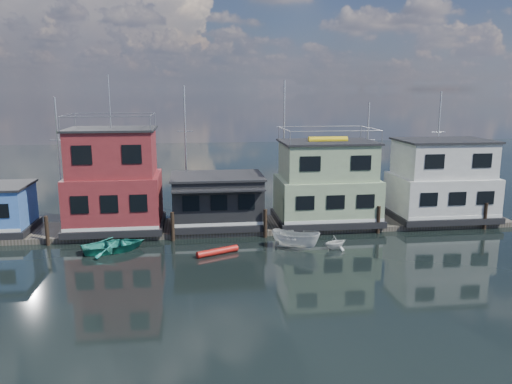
{
  "coord_description": "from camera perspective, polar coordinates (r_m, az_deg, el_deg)",
  "views": [
    {
      "loc": [
        -2.34,
        -27.24,
        11.14
      ],
      "look_at": [
        2.64,
        12.0,
        3.0
      ],
      "focal_mm": 35.0,
      "sensor_mm": 36.0,
      "label": 1
    }
  ],
  "objects": [
    {
      "name": "red_kayak",
      "position": [
        34.62,
        -4.42,
        -6.79
      ],
      "size": [
        2.98,
        1.7,
        0.45
      ],
      "primitive_type": "cylinder",
      "rotation": [
        0.0,
        1.57,
        0.43
      ],
      "color": "#B01812",
      "rests_on": "ground"
    },
    {
      "name": "background_masts",
      "position": [
        46.13,
        1.67,
        4.67
      ],
      "size": [
        36.4,
        0.16,
        12.0
      ],
      "color": "silver",
      "rests_on": "ground"
    },
    {
      "name": "houseboat_white",
      "position": [
        45.07,
        20.43,
        1.18
      ],
      "size": [
        8.4,
        5.9,
        6.66
      ],
      "color": "black",
      "rests_on": "dock"
    },
    {
      "name": "houseboat_red",
      "position": [
        40.34,
        -15.9,
        1.13
      ],
      "size": [
        7.4,
        5.9,
        11.86
      ],
      "color": "black",
      "rests_on": "dock"
    },
    {
      "name": "pilings",
      "position": [
        37.85,
        -3.94,
        -3.78
      ],
      "size": [
        42.28,
        0.28,
        2.2
      ],
      "color": "#2D2116",
      "rests_on": "ground"
    },
    {
      "name": "ground",
      "position": [
        29.52,
        -2.19,
        -10.55
      ],
      "size": [
        160.0,
        160.0,
        0.0
      ],
      "primitive_type": "plane",
      "color": "black",
      "rests_on": "ground"
    },
    {
      "name": "houseboat_green",
      "position": [
        41.41,
        8.07,
        0.95
      ],
      "size": [
        8.4,
        5.9,
        7.03
      ],
      "color": "black",
      "rests_on": "dock"
    },
    {
      "name": "motorboat",
      "position": [
        35.75,
        4.55,
        -5.39
      ],
      "size": [
        3.82,
        3.04,
        1.4
      ],
      "primitive_type": "imported",
      "rotation": [
        0.0,
        0.0,
        1.03
      ],
      "color": "silver",
      "rests_on": "ground"
    },
    {
      "name": "dock",
      "position": [
        40.8,
        -3.69,
        -3.95
      ],
      "size": [
        48.0,
        5.0,
        0.4
      ],
      "primitive_type": "cube",
      "color": "#595147",
      "rests_on": "ground"
    },
    {
      "name": "dinghy_white",
      "position": [
        36.1,
        9.04,
        -5.67
      ],
      "size": [
        2.34,
        2.2,
        0.99
      ],
      "primitive_type": "imported",
      "rotation": [
        0.0,
        0.0,
        1.95
      ],
      "color": "silver",
      "rests_on": "ground"
    },
    {
      "name": "houseboat_dark",
      "position": [
        40.22,
        -4.44,
        -0.93
      ],
      "size": [
        7.4,
        6.1,
        4.06
      ],
      "color": "black",
      "rests_on": "dock"
    },
    {
      "name": "dinghy_teal",
      "position": [
        36.53,
        -15.96,
        -5.85
      ],
      "size": [
        5.13,
        4.37,
        0.9
      ],
      "primitive_type": "imported",
      "rotation": [
        0.0,
        0.0,
        1.91
      ],
      "color": "teal",
      "rests_on": "ground"
    }
  ]
}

